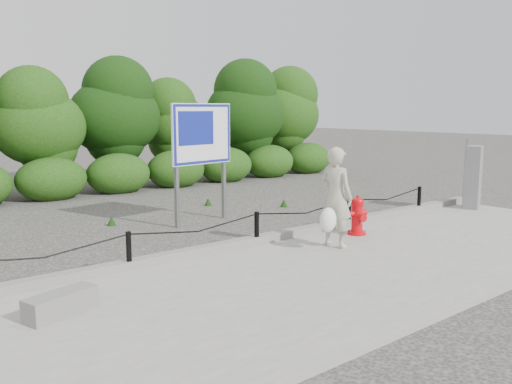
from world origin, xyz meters
The scene contains 10 objects.
ground centered at (0.00, 0.00, 0.00)m, with size 90.00×90.00×0.00m, color #2D2B28.
sidewalk centered at (0.00, -2.00, 0.04)m, with size 14.00×4.00×0.08m, color gray.
curb centered at (0.00, 0.05, 0.15)m, with size 14.00×0.22×0.14m, color slate.
chain_barrier centered at (0.00, 0.00, 0.46)m, with size 10.06×0.06×0.60m.
treeline centered at (0.19, 8.96, 2.43)m, with size 20.32×3.62×4.63m.
fire_hydrant centered at (2.01, -0.63, 0.45)m, with size 0.44×0.45×0.77m.
pedestrian centered at (0.97, -0.99, 0.95)m, with size 0.76×0.70×1.78m.
concrete_block centered at (-3.94, -1.15, 0.22)m, with size 0.87×0.31×0.28m, color slate.
utility_cabinet centered at (6.40, -0.56, 0.85)m, with size 0.67×0.53×1.69m.
advertising_sign centered at (0.49, 2.47, 1.85)m, with size 1.63×0.34×2.62m.
Camera 1 is at (-6.04, -7.37, 2.52)m, focal length 38.00 mm.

